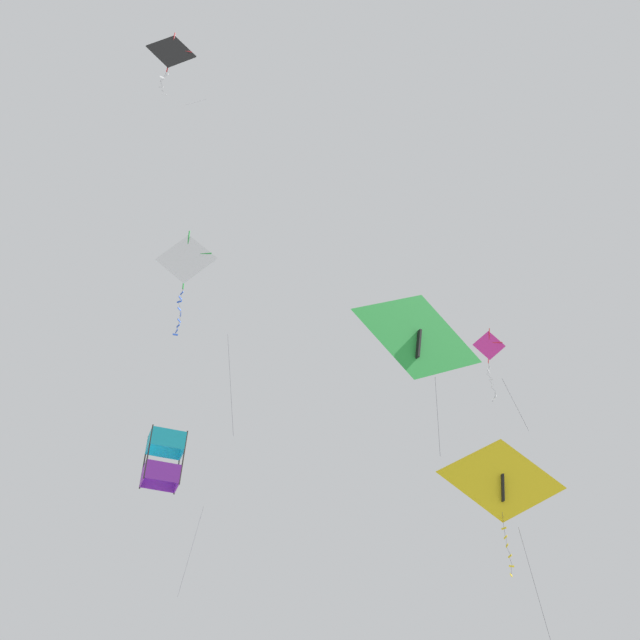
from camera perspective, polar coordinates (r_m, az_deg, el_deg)
The scene contains 6 objects.
kite_diamond_mid_left at distance 36.31m, azimuth -7.31°, elevation 3.24°, with size 3.44×3.37×9.93m.
kite_delta_low_drifter at distance 31.38m, azimuth 5.30°, elevation -1.02°, with size 3.27×1.93×5.81m.
kite_delta_highest at distance 36.48m, azimuth 9.88°, elevation -8.74°, with size 2.92×2.75×9.25m.
kite_box_near_left at distance 39.27m, azimuth -8.55°, elevation -7.58°, with size 3.30×2.91×7.56m.
kite_diamond_far_centre at distance 40.79m, azimuth -8.14°, elevation 14.31°, with size 2.64×2.28×6.49m.
kite_diamond_upper_right at distance 42.95m, azimuth 9.26°, elevation -1.54°, with size 1.77×1.50×5.52m.
Camera 1 is at (22.77, 14.99, 0.50)m, focal length 58.51 mm.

